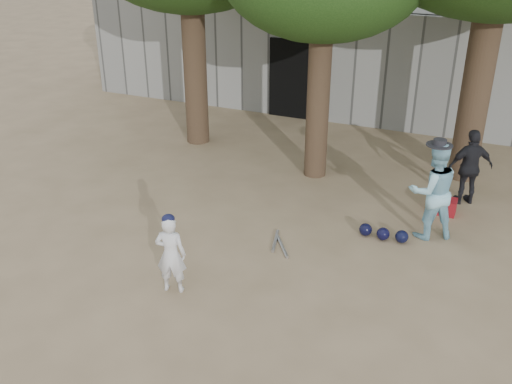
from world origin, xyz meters
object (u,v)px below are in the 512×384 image
at_px(boy_player, 171,254).
at_px(spectator_blue, 433,191).
at_px(spectator_dark, 470,167).
at_px(red_bag, 445,206).

bearing_deg(boy_player, spectator_blue, -150.49).
bearing_deg(spectator_blue, boy_player, 14.20).
bearing_deg(boy_player, spectator_dark, -142.73).
distance_m(spectator_dark, red_bag, 0.94).
relative_size(spectator_dark, red_bag, 3.63).
relative_size(boy_player, red_bag, 2.99).
bearing_deg(spectator_dark, red_bag, 34.63).
relative_size(boy_player, spectator_dark, 0.82).
distance_m(boy_player, red_bag, 5.51).
distance_m(spectator_blue, red_bag, 1.26).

